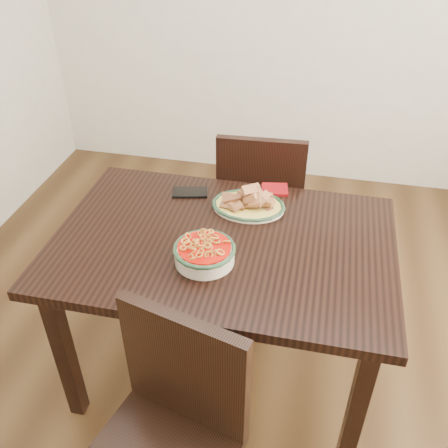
% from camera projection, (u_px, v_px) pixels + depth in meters
% --- Properties ---
extents(floor, '(3.50, 3.50, 0.00)m').
position_uv_depth(floor, '(251.00, 353.00, 2.39)').
color(floor, '#372311').
rests_on(floor, ground).
extents(dining_table, '(1.28, 0.85, 0.75)m').
position_uv_depth(dining_table, '(223.00, 258.00, 1.93)').
color(dining_table, black).
rests_on(dining_table, ground).
extents(chair_far, '(0.44, 0.44, 0.89)m').
position_uv_depth(chair_far, '(261.00, 199.00, 2.56)').
color(chair_far, black).
rests_on(chair_far, ground).
extents(chair_near, '(0.52, 0.52, 0.89)m').
position_uv_depth(chair_near, '(169.00, 430.00, 1.52)').
color(chair_near, black).
rests_on(chair_near, ground).
extents(fish_plate, '(0.29, 0.23, 0.11)m').
position_uv_depth(fish_plate, '(249.00, 199.00, 2.03)').
color(fish_plate, beige).
rests_on(fish_plate, dining_table).
extents(noodle_bowl, '(0.22, 0.22, 0.08)m').
position_uv_depth(noodle_bowl, '(204.00, 251.00, 1.76)').
color(noodle_bowl, beige).
rests_on(noodle_bowl, dining_table).
extents(smartphone, '(0.16, 0.11, 0.01)m').
position_uv_depth(smartphone, '(190.00, 192.00, 2.14)').
color(smartphone, black).
rests_on(smartphone, dining_table).
extents(napkin, '(0.13, 0.11, 0.01)m').
position_uv_depth(napkin, '(275.00, 189.00, 2.16)').
color(napkin, maroon).
rests_on(napkin, dining_table).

